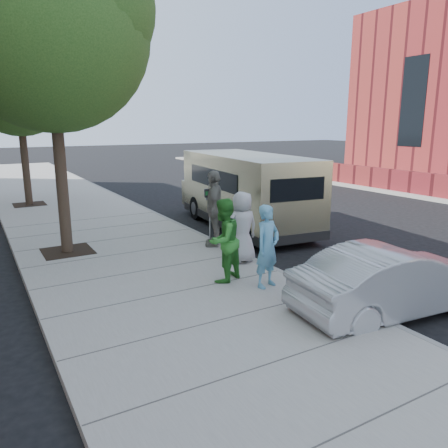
{
  "coord_description": "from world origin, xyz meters",
  "views": [
    {
      "loc": [
        -4.22,
        -8.78,
        3.31
      ],
      "look_at": [
        0.61,
        -0.5,
        1.1
      ],
      "focal_mm": 35.0,
      "sensor_mm": 36.0,
      "label": 1
    }
  ],
  "objects_px": {
    "tree_near": "(50,22)",
    "person_green_shirt": "(223,240)",
    "person_gray_shirt": "(242,227)",
    "person_striped_polo": "(214,208)",
    "sedan": "(393,281)",
    "tree_far": "(18,81)",
    "parking_meter": "(210,204)",
    "van": "(245,190)",
    "person_officer": "(267,246)"
  },
  "relations": [
    {
      "from": "tree_near",
      "to": "person_green_shirt",
      "type": "relative_size",
      "value": 4.4
    },
    {
      "from": "person_gray_shirt",
      "to": "person_green_shirt",
      "type": "bearing_deg",
      "value": 39.59
    },
    {
      "from": "person_striped_polo",
      "to": "sedan",
      "type": "bearing_deg",
      "value": 40.52
    },
    {
      "from": "tree_far",
      "to": "sedan",
      "type": "xyz_separation_m",
      "value": [
        4.25,
        -14.02,
        -4.27
      ]
    },
    {
      "from": "parking_meter",
      "to": "person_striped_polo",
      "type": "xyz_separation_m",
      "value": [
        -0.05,
        -0.32,
        -0.07
      ]
    },
    {
      "from": "sedan",
      "to": "person_gray_shirt",
      "type": "xyz_separation_m",
      "value": [
        -0.93,
        3.46,
        0.36
      ]
    },
    {
      "from": "van",
      "to": "person_gray_shirt",
      "type": "distance_m",
      "value": 4.07
    },
    {
      "from": "tree_far",
      "to": "person_striped_polo",
      "type": "relative_size",
      "value": 3.26
    },
    {
      "from": "sedan",
      "to": "parking_meter",
      "type": "bearing_deg",
      "value": 13.43
    },
    {
      "from": "tree_far",
      "to": "person_officer",
      "type": "height_order",
      "value": "tree_far"
    },
    {
      "from": "van",
      "to": "person_gray_shirt",
      "type": "relative_size",
      "value": 3.95
    },
    {
      "from": "parking_meter",
      "to": "van",
      "type": "relative_size",
      "value": 0.22
    },
    {
      "from": "tree_far",
      "to": "van",
      "type": "distance_m",
      "value": 9.78
    },
    {
      "from": "parking_meter",
      "to": "sedan",
      "type": "bearing_deg",
      "value": -65.77
    },
    {
      "from": "van",
      "to": "person_officer",
      "type": "height_order",
      "value": "van"
    },
    {
      "from": "tree_near",
      "to": "person_green_shirt",
      "type": "height_order",
      "value": "tree_near"
    },
    {
      "from": "person_green_shirt",
      "to": "person_striped_polo",
      "type": "relative_size",
      "value": 0.86
    },
    {
      "from": "tree_near",
      "to": "person_green_shirt",
      "type": "xyz_separation_m",
      "value": [
        2.32,
        -3.82,
        -4.54
      ]
    },
    {
      "from": "parking_meter",
      "to": "person_officer",
      "type": "relative_size",
      "value": 0.9
    },
    {
      "from": "person_gray_shirt",
      "to": "person_striped_polo",
      "type": "distance_m",
      "value": 1.58
    },
    {
      "from": "van",
      "to": "person_green_shirt",
      "type": "relative_size",
      "value": 3.83
    },
    {
      "from": "van",
      "to": "person_officer",
      "type": "distance_m",
      "value": 5.63
    },
    {
      "from": "tree_far",
      "to": "person_striped_polo",
      "type": "xyz_separation_m",
      "value": [
        3.45,
        -8.99,
        -3.74
      ]
    },
    {
      "from": "parking_meter",
      "to": "person_striped_polo",
      "type": "bearing_deg",
      "value": -82.51
    },
    {
      "from": "person_gray_shirt",
      "to": "tree_near",
      "type": "bearing_deg",
      "value": -42.8
    },
    {
      "from": "sedan",
      "to": "person_green_shirt",
      "type": "height_order",
      "value": "person_green_shirt"
    },
    {
      "from": "parking_meter",
      "to": "person_officer",
      "type": "height_order",
      "value": "person_officer"
    },
    {
      "from": "person_gray_shirt",
      "to": "parking_meter",
      "type": "bearing_deg",
      "value": -96.73
    },
    {
      "from": "van",
      "to": "person_green_shirt",
      "type": "xyz_separation_m",
      "value": [
        -3.25,
        -4.25,
        -0.25
      ]
    },
    {
      "from": "tree_near",
      "to": "sedan",
      "type": "distance_m",
      "value": 9.14
    },
    {
      "from": "tree_far",
      "to": "person_striped_polo",
      "type": "height_order",
      "value": "tree_far"
    },
    {
      "from": "tree_near",
      "to": "person_officer",
      "type": "distance_m",
      "value": 7.06
    },
    {
      "from": "person_officer",
      "to": "person_green_shirt",
      "type": "distance_m",
      "value": 0.92
    },
    {
      "from": "van",
      "to": "person_gray_shirt",
      "type": "bearing_deg",
      "value": -117.46
    },
    {
      "from": "parking_meter",
      "to": "person_gray_shirt",
      "type": "bearing_deg",
      "value": -79.31
    },
    {
      "from": "tree_far",
      "to": "person_officer",
      "type": "relative_size",
      "value": 3.95
    },
    {
      "from": "person_striped_polo",
      "to": "tree_far",
      "type": "bearing_deg",
      "value": -127.48
    },
    {
      "from": "person_gray_shirt",
      "to": "person_striped_polo",
      "type": "xyz_separation_m",
      "value": [
        0.13,
        1.57,
        0.17
      ]
    },
    {
      "from": "van",
      "to": "person_officer",
      "type": "xyz_separation_m",
      "value": [
        -2.66,
        -4.96,
        -0.28
      ]
    },
    {
      "from": "tree_near",
      "to": "parking_meter",
      "type": "bearing_deg",
      "value": -16.85
    },
    {
      "from": "tree_near",
      "to": "tree_far",
      "type": "height_order",
      "value": "tree_near"
    },
    {
      "from": "sedan",
      "to": "person_striped_polo",
      "type": "bearing_deg",
      "value": 14.49
    },
    {
      "from": "parking_meter",
      "to": "sedan",
      "type": "relative_size",
      "value": 0.39
    },
    {
      "from": "tree_far",
      "to": "person_striped_polo",
      "type": "bearing_deg",
      "value": -68.97
    },
    {
      "from": "parking_meter",
      "to": "van",
      "type": "height_order",
      "value": "van"
    },
    {
      "from": "sedan",
      "to": "person_striped_polo",
      "type": "xyz_separation_m",
      "value": [
        -0.8,
        5.03,
        0.53
      ]
    },
    {
      "from": "person_officer",
      "to": "person_gray_shirt",
      "type": "bearing_deg",
      "value": 59.9
    },
    {
      "from": "tree_far",
      "to": "parking_meter",
      "type": "relative_size",
      "value": 4.41
    },
    {
      "from": "parking_meter",
      "to": "person_striped_polo",
      "type": "relative_size",
      "value": 0.74
    },
    {
      "from": "van",
      "to": "sedan",
      "type": "bearing_deg",
      "value": -94.71
    }
  ]
}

